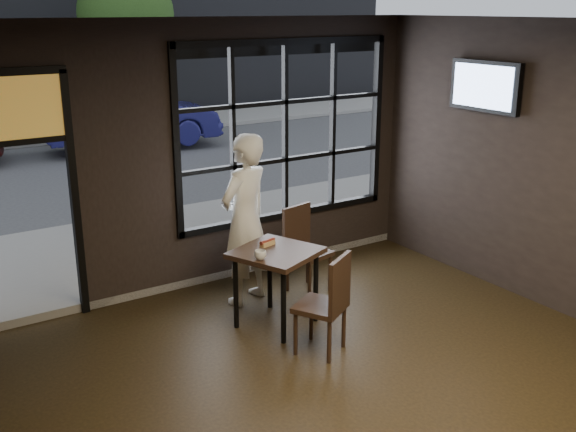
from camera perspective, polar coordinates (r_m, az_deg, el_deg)
floor at (r=5.95m, az=8.73°, el=-16.84°), size 6.00×7.00×0.02m
ceiling at (r=4.93m, az=10.49°, el=15.90°), size 6.00×7.00×0.02m
window_frame at (r=8.58m, az=-0.25°, el=7.20°), size 3.06×0.12×2.28m
stained_transom at (r=7.28m, az=-22.93°, el=8.41°), size 1.20×0.06×0.70m
cafe_table at (r=7.25m, az=-1.00°, el=-6.06°), size 1.04×1.04×0.86m
chair_near at (r=6.68m, az=2.75°, el=-7.39°), size 0.61×0.61×1.04m
chair_window at (r=8.06m, az=1.78°, el=-2.93°), size 0.54×0.54×1.04m
man at (r=7.66m, az=-3.66°, el=-0.31°), size 0.85×0.71×1.99m
hotdog at (r=7.23m, az=-1.75°, el=-2.29°), size 0.21×0.13×0.06m
cup at (r=6.83m, az=-2.36°, el=-3.32°), size 0.17×0.17×0.10m
tv at (r=8.37m, az=16.35°, el=10.51°), size 0.11×1.01×0.59m
navy_car at (r=16.66m, az=-13.10°, el=8.16°), size 4.28×1.99×1.36m
tree_right at (r=19.38m, az=-13.55°, el=16.23°), size 2.57×2.57×4.39m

